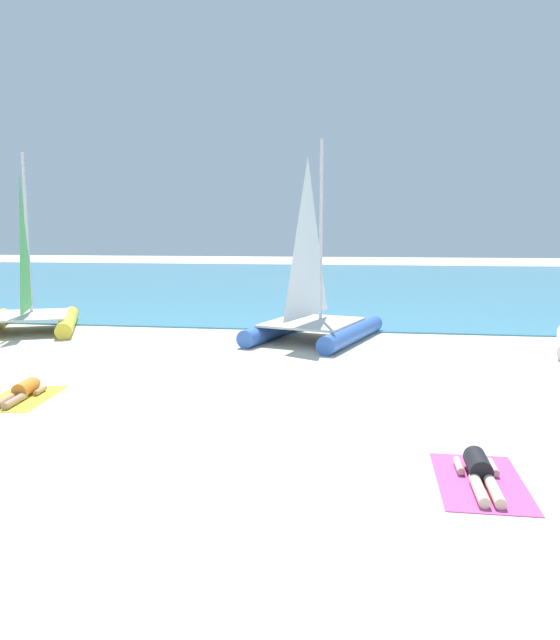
{
  "coord_description": "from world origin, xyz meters",
  "views": [
    {
      "loc": [
        2.1,
        -9.02,
        3.21
      ],
      "look_at": [
        0.0,
        4.77,
        1.2
      ],
      "focal_mm": 34.43,
      "sensor_mm": 36.0,
      "label": 1
    }
  ],
  "objects_px": {
    "sunbather_left": "(23,391)",
    "sailboat_yellow": "(29,305)",
    "towel_left": "(21,398)",
    "towel_right": "(480,482)",
    "sailboat_blue": "(313,311)",
    "sunbather_right": "(480,470)"
  },
  "relations": [
    {
      "from": "sunbather_left",
      "to": "sailboat_yellow",
      "type": "bearing_deg",
      "value": 113.83
    },
    {
      "from": "towel_left",
      "to": "towel_right",
      "type": "bearing_deg",
      "value": -19.12
    },
    {
      "from": "sailboat_blue",
      "to": "sunbather_right",
      "type": "bearing_deg",
      "value": -56.25
    },
    {
      "from": "towel_left",
      "to": "sunbather_left",
      "type": "xyz_separation_m",
      "value": [
        -0.01,
        0.07,
        0.13
      ]
    },
    {
      "from": "towel_right",
      "to": "sunbather_right",
      "type": "xyz_separation_m",
      "value": [
        -0.0,
        0.07,
        0.13
      ]
    },
    {
      "from": "towel_left",
      "to": "sunbather_right",
      "type": "xyz_separation_m",
      "value": [
        8.14,
        -2.75,
        0.13
      ]
    },
    {
      "from": "sunbather_left",
      "to": "towel_right",
      "type": "bearing_deg",
      "value": -25.38
    },
    {
      "from": "towel_left",
      "to": "towel_right",
      "type": "xyz_separation_m",
      "value": [
        8.14,
        -2.82,
        0.0
      ]
    },
    {
      "from": "sailboat_blue",
      "to": "towel_left",
      "type": "height_order",
      "value": "sailboat_blue"
    },
    {
      "from": "sailboat_blue",
      "to": "towel_right",
      "type": "relative_size",
      "value": 3.11
    },
    {
      "from": "sailboat_blue",
      "to": "sunbather_right",
      "type": "xyz_separation_m",
      "value": [
        3.16,
        -10.09,
        -0.75
      ]
    },
    {
      "from": "sailboat_yellow",
      "to": "towel_right",
      "type": "distance_m",
      "value": 16.25
    },
    {
      "from": "sailboat_blue",
      "to": "sunbather_left",
      "type": "xyz_separation_m",
      "value": [
        -4.98,
        -7.27,
        -0.75
      ]
    },
    {
      "from": "sailboat_yellow",
      "to": "sunbather_left",
      "type": "distance_m",
      "value": 8.69
    },
    {
      "from": "sailboat_yellow",
      "to": "towel_right",
      "type": "xyz_separation_m",
      "value": [
        12.44,
        -10.41,
        -0.85
      ]
    },
    {
      "from": "sunbather_right",
      "to": "sailboat_blue",
      "type": "bearing_deg",
      "value": 107.03
    },
    {
      "from": "sailboat_blue",
      "to": "towel_right",
      "type": "height_order",
      "value": "sailboat_blue"
    },
    {
      "from": "sailboat_blue",
      "to": "sunbather_left",
      "type": "relative_size",
      "value": 3.77
    },
    {
      "from": "sailboat_yellow",
      "to": "towel_right",
      "type": "height_order",
      "value": "sailboat_yellow"
    },
    {
      "from": "sailboat_blue",
      "to": "sailboat_yellow",
      "type": "bearing_deg",
      "value": -165.24
    },
    {
      "from": "sailboat_yellow",
      "to": "towel_right",
      "type": "bearing_deg",
      "value": -64.02
    },
    {
      "from": "towel_left",
      "to": "sunbather_left",
      "type": "distance_m",
      "value": 0.14
    }
  ]
}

